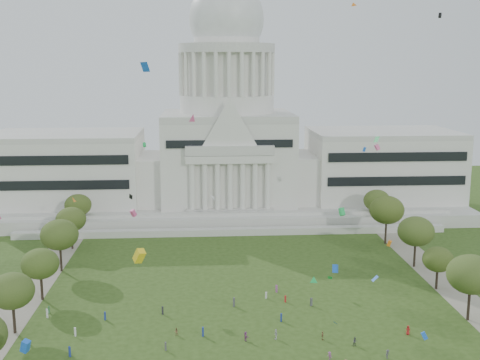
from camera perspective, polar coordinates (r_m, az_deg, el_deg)
name	(u,v)px	position (r m, az deg, el deg)	size (l,w,h in m)	color
capitol	(227,147)	(208.48, -1.23, 3.10)	(160.00, 64.50, 91.30)	beige
path_left	(19,307)	(138.41, -20.22, -11.24)	(8.00, 160.00, 0.04)	gray
path_right	(460,296)	(144.49, 20.11, -10.28)	(8.00, 160.00, 0.04)	gray
row_tree_l_2	(12,291)	(123.25, -20.81, -9.81)	(8.42, 8.42, 11.97)	black
row_tree_r_2	(471,274)	(129.02, 21.06, -8.36)	(9.55, 9.55, 13.58)	black
row_tree_l_3	(40,264)	(138.13, -18.42, -7.55)	(8.12, 8.12, 11.55)	black
row_tree_r_3	(438,259)	(144.69, 18.26, -7.17)	(7.01, 7.01, 9.98)	black
row_tree_l_4	(59,235)	(154.96, -16.74, -4.99)	(9.29, 9.29, 13.21)	black
row_tree_r_4	(416,231)	(158.08, 16.35, -4.70)	(9.19, 9.19, 13.06)	black
row_tree_l_5	(71,220)	(172.97, -15.73, -3.63)	(8.33, 8.33, 11.85)	black
row_tree_r_5	(387,210)	(175.96, 13.75, -2.78)	(9.82, 9.82, 13.96)	black
row_tree_l_6	(78,205)	(190.58, -15.11, -2.31)	(8.19, 8.19, 11.64)	black
row_tree_r_6	(377,201)	(193.68, 12.85, -1.92)	(8.42, 8.42, 11.97)	black
person_0	(408,330)	(122.06, 15.64, -13.55)	(0.89, 0.58, 1.82)	#B21E1E
person_2	(355,342)	(115.49, 10.86, -14.82)	(0.83, 0.51, 1.71)	#4C4C51
person_3	(330,356)	(110.03, 8.49, -16.16)	(0.98, 0.50, 1.51)	#994C8C
person_4	(276,334)	(116.24, 3.42, -14.37)	(1.18, 0.65, 2.02)	silver
person_5	(246,336)	(115.47, 0.54, -14.59)	(1.67, 0.66, 1.80)	#994C8C
person_8	(176,332)	(118.28, -6.07, -14.10)	(0.71, 0.44, 1.46)	olive
person_9	(388,354)	(112.34, 13.82, -15.74)	(1.07, 0.55, 1.65)	#4C4C51
person_10	(322,336)	(116.81, 7.83, -14.41)	(1.00, 0.54, 1.70)	olive
distant_crowd	(176,334)	(117.07, -6.12, -14.30)	(57.38, 41.31, 1.95)	silver
kite_swarm	(273,209)	(102.06, 3.15, -2.79)	(83.98, 91.86, 62.87)	blue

